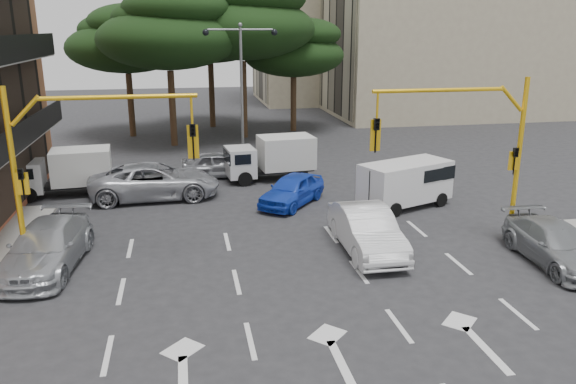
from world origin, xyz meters
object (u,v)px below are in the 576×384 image
Objects in this scene: car_silver_cross_b at (220,164)px; van_white at (405,184)px; signal_mast_right at (475,138)px; box_truck_a at (64,173)px; signal_mast_left at (73,153)px; car_blue_compact at (292,190)px; car_silver_parked at (556,244)px; car_silver_cross_a at (155,181)px; car_white_hatch at (367,230)px; car_silver_wagon at (47,247)px; box_truck_b at (271,158)px; street_lamp_center at (241,69)px.

van_white is at bearing -127.79° from car_silver_cross_b.
box_truck_a is at bearing 150.37° from signal_mast_right.
car_blue_compact is (8.06, 5.56, -3.20)m from signal_mast_left.
signal_mast_right is 4.49m from car_silver_parked.
car_silver_cross_a is at bearing -160.53° from car_blue_compact.
car_white_hatch is at bearing -155.83° from car_silver_cross_b.
signal_mast_left is 1.28× the size of car_silver_parked.
van_white is (10.92, -3.37, 0.21)m from car_silver_cross_a.
car_silver_cross_a is (2.00, 7.72, -3.06)m from signal_mast_left.
car_silver_wagon is at bearing 155.15° from car_silver_cross_a.
box_truck_a is 0.97× the size of box_truck_b.
van_white is at bearing -108.85° from car_silver_cross_a.
car_white_hatch reaches higher than car_silver_parked.
car_white_hatch is at bearing -36.42° from car_blue_compact.
box_truck_b is (5.81, 2.26, 0.31)m from car_silver_cross_a.
signal_mast_right is at bearing -124.79° from box_truck_a.
van_white is (14.11, 4.11, 0.28)m from car_silver_wagon.
signal_mast_left is at bearing 173.84° from car_silver_parked.
car_white_hatch reaches higher than car_silver_wagon.
box_truck_b reaches higher than car_white_hatch.
street_lamp_center reaches higher than signal_mast_left.
signal_mast_left is at bearing -4.98° from car_silver_wagon.
box_truck_b is (-7.70, 12.49, 0.45)m from car_silver_parked.
car_silver_wagon is (-14.80, 0.24, -3.14)m from signal_mast_right.
signal_mast_right is 14.20m from car_silver_cross_b.
signal_mast_left reaches higher than van_white.
car_silver_wagon is at bearing 173.68° from car_silver_parked.
signal_mast_right is 1.00× the size of signal_mast_left.
street_lamp_center reaches higher than van_white.
box_truck_a is at bearing 142.38° from car_white_hatch.
car_silver_cross_a is 1.28× the size of box_truck_b.
box_truck_b is (-1.79, 10.30, 0.34)m from car_white_hatch.
signal_mast_right is 1.28× the size of car_silver_parked.
car_blue_compact is at bearing -125.36° from van_white.
signal_mast_right is 1.30× the size of box_truck_b.
van_white is at bearing 18.61° from signal_mast_left.
car_blue_compact is 10.83m from box_truck_a.
car_blue_compact is at bearing 177.47° from box_truck_b.
street_lamp_center is 1.69× the size of box_truck_b.
box_truck_b is (-0.26, 4.42, 0.44)m from car_blue_compact.
box_truck_a is at bearing -128.40° from van_white.
car_silver_parked is 1.02× the size of box_truck_b.
car_blue_compact is at bearing -111.27° from car_silver_cross_a.
van_white is 7.60m from box_truck_b.
signal_mast_left is 1.49× the size of car_silver_cross_b.
box_truck_a is (-17.70, 11.50, 0.41)m from car_silver_parked.
car_silver_cross_b is (5.23, 11.01, -3.20)m from signal_mast_left.
car_silver_wagon reaches higher than car_silver_cross_b.
signal_mast_right reaches higher than box_truck_a.
signal_mast_left is 1.49× the size of car_blue_compact.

